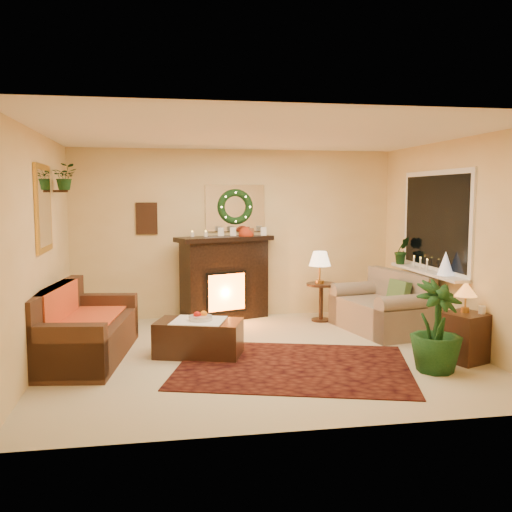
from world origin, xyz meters
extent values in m
plane|color=beige|center=(0.00, 0.00, 0.00)|extent=(5.00, 5.00, 0.00)
plane|color=white|center=(0.00, 0.00, 2.60)|extent=(5.00, 5.00, 0.00)
plane|color=#EFD88C|center=(0.00, 2.25, 1.30)|extent=(5.00, 5.00, 0.00)
plane|color=#EFD88C|center=(0.00, -2.25, 1.30)|extent=(5.00, 5.00, 0.00)
plane|color=#EFD88C|center=(-2.50, 0.00, 1.30)|extent=(4.50, 4.50, 0.00)
plane|color=#EFD88C|center=(2.50, 0.00, 1.30)|extent=(4.50, 4.50, 0.00)
cube|color=maroon|center=(0.26, -0.55, 0.01)|extent=(2.97, 2.54, 0.01)
cube|color=brown|center=(-2.04, 0.20, 0.43)|extent=(1.13, 2.07, 0.85)
cube|color=#BE1100|center=(-2.09, 0.36, 0.46)|extent=(0.78, 1.27, 0.02)
cube|color=black|center=(-0.19, 2.04, 0.55)|extent=(1.38, 0.85, 1.21)
sphere|color=#A82B11|center=(0.14, 2.03, 1.30)|extent=(0.23, 0.23, 0.23)
cylinder|color=white|center=(-0.68, 2.05, 1.26)|extent=(0.06, 0.06, 0.17)
cylinder|color=beige|center=(-0.48, 2.00, 1.26)|extent=(0.06, 0.06, 0.19)
cube|color=white|center=(0.00, 2.23, 1.70)|extent=(0.92, 0.02, 0.72)
torus|color=#194719|center=(0.00, 2.19, 1.72)|extent=(0.55, 0.11, 0.55)
cube|color=#381E11|center=(-1.35, 2.23, 1.55)|extent=(0.32, 0.03, 0.48)
cube|color=gold|center=(-2.48, 0.30, 1.75)|extent=(0.03, 0.84, 1.00)
imported|color=#194719|center=(-2.34, 1.05, 1.97)|extent=(0.33, 0.28, 0.36)
cube|color=tan|center=(1.85, 0.88, 0.42)|extent=(1.10, 1.57, 0.83)
cube|color=white|center=(2.48, 0.55, 1.55)|extent=(0.03, 1.86, 1.36)
cube|color=black|center=(2.47, 0.55, 1.55)|extent=(0.02, 1.70, 1.22)
cube|color=white|center=(2.38, 0.55, 0.87)|extent=(0.22, 1.86, 0.04)
cone|color=white|center=(2.39, 0.07, 1.04)|extent=(0.21, 0.21, 0.31)
imported|color=black|center=(2.34, 1.27, 1.08)|extent=(0.28, 0.23, 0.52)
cylinder|color=brown|center=(1.23, 1.64, 0.33)|extent=(0.47, 0.47, 0.58)
cone|color=beige|center=(1.20, 1.62, 0.88)|extent=(0.33, 0.33, 0.50)
cube|color=#522D1C|center=(2.26, -0.66, 0.27)|extent=(0.59, 0.59, 0.56)
cone|color=gold|center=(2.27, -0.63, 0.74)|extent=(0.26, 0.26, 0.38)
cube|color=black|center=(-0.74, 0.08, 0.21)|extent=(1.11, 0.83, 0.42)
cylinder|color=silver|center=(-0.71, 0.07, 0.45)|extent=(0.28, 0.28, 0.06)
imported|color=#1A431C|center=(1.74, -0.98, 0.45)|extent=(2.15, 2.15, 2.95)
camera|label=1|loc=(-1.22, -6.55, 1.90)|focal=40.00mm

